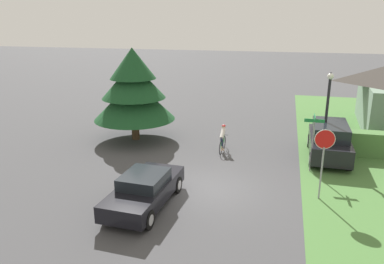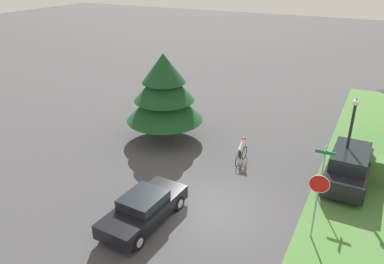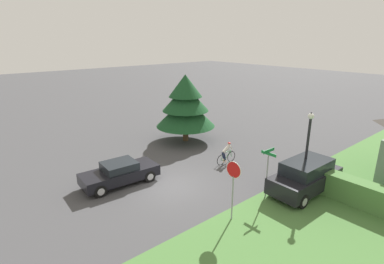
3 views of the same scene
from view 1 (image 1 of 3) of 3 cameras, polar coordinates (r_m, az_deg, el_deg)
ground_plane at (r=16.21m, az=2.51°, el=-8.71°), size 140.00×140.00×0.00m
sedan_left_lane at (r=14.71m, az=-7.24°, el=-8.74°), size 2.02×4.47×1.35m
cyclist at (r=20.45m, az=4.68°, el=-1.09°), size 0.44×1.71×1.47m
parked_suv_right at (r=20.67m, az=20.17°, el=-1.26°), size 2.06×4.60×1.85m
stop_sign at (r=15.49m, az=19.44°, el=-2.57°), size 0.79×0.10×2.92m
street_lamp at (r=20.45m, az=19.93°, el=3.83°), size 0.32×0.32×4.45m
street_name_sign at (r=18.25m, az=17.99°, el=-0.19°), size 0.90×0.90×2.74m
conifer_tall_near at (r=22.19m, az=-8.88°, el=6.47°), size 4.77×4.77×5.44m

